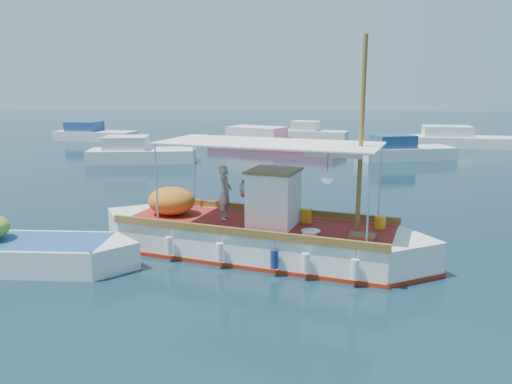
# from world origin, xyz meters

# --- Properties ---
(ground) EXTENTS (160.00, 160.00, 0.00)m
(ground) POSITION_xyz_m (0.00, 0.00, 0.00)
(ground) COLOR black
(ground) RESTS_ON ground
(fishing_caique) EXTENTS (9.69, 4.49, 6.12)m
(fishing_caique) POSITION_xyz_m (-0.60, 0.06, 0.53)
(fishing_caique) COLOR white
(fishing_caique) RESTS_ON ground
(dinghy) EXTENTS (6.63, 2.07, 1.62)m
(dinghy) POSITION_xyz_m (-6.81, -1.60, 0.34)
(dinghy) COLOR white
(dinghy) RESTS_ON ground
(bg_boat_nw) EXTENTS (6.79, 3.42, 1.80)m
(bg_boat_nw) POSITION_xyz_m (-9.49, 16.41, 0.49)
(bg_boat_nw) COLOR silver
(bg_boat_nw) RESTS_ON ground
(bg_boat_n) EXTENTS (10.51, 6.74, 1.80)m
(bg_boat_n) POSITION_xyz_m (-1.82, 23.58, 0.49)
(bg_boat_n) COLOR #AA1C32
(bg_boat_n) RESTS_ON ground
(bg_boat_ne) EXTENTS (6.42, 3.90, 1.80)m
(bg_boat_ne) POSITION_xyz_m (6.96, 19.02, 0.49)
(bg_boat_ne) COLOR silver
(bg_boat_ne) RESTS_ON ground
(bg_boat_e) EXTENTS (8.93, 3.42, 1.80)m
(bg_boat_e) POSITION_xyz_m (12.58, 26.21, 0.49)
(bg_boat_e) COLOR silver
(bg_boat_e) RESTS_ON ground
(bg_boat_far_w) EXTENTS (7.11, 3.20, 1.80)m
(bg_boat_far_w) POSITION_xyz_m (-17.42, 27.86, 0.49)
(bg_boat_far_w) COLOR silver
(bg_boat_far_w) RESTS_ON ground
(bg_boat_far_n) EXTENTS (5.91, 3.38, 1.80)m
(bg_boat_far_n) POSITION_xyz_m (1.34, 30.17, 0.49)
(bg_boat_far_n) COLOR silver
(bg_boat_far_n) RESTS_ON ground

